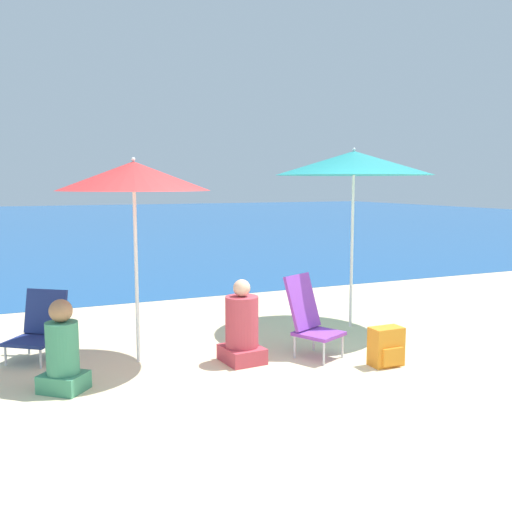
{
  "coord_description": "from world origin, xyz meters",
  "views": [
    {
      "loc": [
        -2.23,
        -3.8,
        1.82
      ],
      "look_at": [
        0.36,
        2.03,
        1.0
      ],
      "focal_mm": 40.0,
      "sensor_mm": 36.0,
      "label": 1
    }
  ],
  "objects_px": {
    "beach_chair_purple": "(310,316)",
    "person_seated_near": "(242,329)",
    "beach_umbrella_teal": "(354,163)",
    "person_seated_far": "(63,353)",
    "beach_umbrella_red": "(134,176)",
    "backpack_orange": "(386,347)",
    "beach_chair_navy": "(40,326)"
  },
  "relations": [
    {
      "from": "beach_chair_purple",
      "to": "person_seated_far",
      "type": "xyz_separation_m",
      "value": [
        -2.48,
        -0.03,
        -0.08
      ]
    },
    {
      "from": "beach_umbrella_red",
      "to": "beach_chair_purple",
      "type": "relative_size",
      "value": 2.42
    },
    {
      "from": "beach_chair_navy",
      "to": "person_seated_near",
      "type": "height_order",
      "value": "person_seated_near"
    },
    {
      "from": "beach_chair_navy",
      "to": "person_seated_far",
      "type": "distance_m",
      "value": 1.11
    },
    {
      "from": "backpack_orange",
      "to": "beach_chair_navy",
      "type": "bearing_deg",
      "value": 152.08
    },
    {
      "from": "beach_umbrella_teal",
      "to": "beach_chair_navy",
      "type": "xyz_separation_m",
      "value": [
        -3.69,
        0.2,
        -1.72
      ]
    },
    {
      "from": "beach_umbrella_red",
      "to": "beach_umbrella_teal",
      "type": "xyz_separation_m",
      "value": [
        2.79,
        0.34,
        0.18
      ]
    },
    {
      "from": "beach_umbrella_red",
      "to": "beach_umbrella_teal",
      "type": "bearing_deg",
      "value": 6.96
    },
    {
      "from": "beach_umbrella_teal",
      "to": "person_seated_far",
      "type": "xyz_separation_m",
      "value": [
        -3.57,
        -0.9,
        -1.72
      ]
    },
    {
      "from": "beach_chair_navy",
      "to": "backpack_orange",
      "type": "distance_m",
      "value": 3.57
    },
    {
      "from": "beach_chair_purple",
      "to": "person_seated_far",
      "type": "bearing_deg",
      "value": 155.21
    },
    {
      "from": "beach_umbrella_red",
      "to": "person_seated_far",
      "type": "relative_size",
      "value": 2.52
    },
    {
      "from": "beach_chair_purple",
      "to": "person_seated_far",
      "type": "distance_m",
      "value": 2.48
    },
    {
      "from": "person_seated_near",
      "to": "backpack_orange",
      "type": "height_order",
      "value": "person_seated_near"
    },
    {
      "from": "beach_chair_purple",
      "to": "beach_chair_navy",
      "type": "bearing_deg",
      "value": 132.14
    },
    {
      "from": "beach_umbrella_red",
      "to": "person_seated_far",
      "type": "distance_m",
      "value": 1.82
    },
    {
      "from": "person_seated_near",
      "to": "backpack_orange",
      "type": "bearing_deg",
      "value": -33.27
    },
    {
      "from": "backpack_orange",
      "to": "beach_chair_purple",
      "type": "bearing_deg",
      "value": 132.6
    },
    {
      "from": "person_seated_near",
      "to": "person_seated_far",
      "type": "relative_size",
      "value": 1.04
    },
    {
      "from": "beach_umbrella_red",
      "to": "backpack_orange",
      "type": "distance_m",
      "value": 3.03
    },
    {
      "from": "beach_umbrella_teal",
      "to": "beach_chair_purple",
      "type": "relative_size",
      "value": 2.63
    },
    {
      "from": "beach_umbrella_teal",
      "to": "person_seated_near",
      "type": "xyz_separation_m",
      "value": [
        -1.82,
        -0.78,
        -1.72
      ]
    },
    {
      "from": "beach_chair_navy",
      "to": "person_seated_near",
      "type": "distance_m",
      "value": 2.11
    },
    {
      "from": "beach_umbrella_red",
      "to": "person_seated_near",
      "type": "xyz_separation_m",
      "value": [
        0.97,
        -0.44,
        -1.54
      ]
    },
    {
      "from": "beach_umbrella_red",
      "to": "beach_chair_purple",
      "type": "distance_m",
      "value": 2.3
    },
    {
      "from": "beach_chair_purple",
      "to": "backpack_orange",
      "type": "height_order",
      "value": "beach_chair_purple"
    },
    {
      "from": "beach_chair_purple",
      "to": "person_seated_near",
      "type": "xyz_separation_m",
      "value": [
        -0.73,
        0.1,
        -0.09
      ]
    },
    {
      "from": "beach_umbrella_teal",
      "to": "person_seated_near",
      "type": "bearing_deg",
      "value": -156.88
    },
    {
      "from": "beach_chair_navy",
      "to": "beach_chair_purple",
      "type": "bearing_deg",
      "value": 14.28
    },
    {
      "from": "beach_chair_purple",
      "to": "person_seated_near",
      "type": "relative_size",
      "value": 1.0
    },
    {
      "from": "beach_chair_purple",
      "to": "person_seated_far",
      "type": "height_order",
      "value": "beach_chair_purple"
    },
    {
      "from": "beach_umbrella_red",
      "to": "person_seated_near",
      "type": "bearing_deg",
      "value": -24.3
    }
  ]
}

